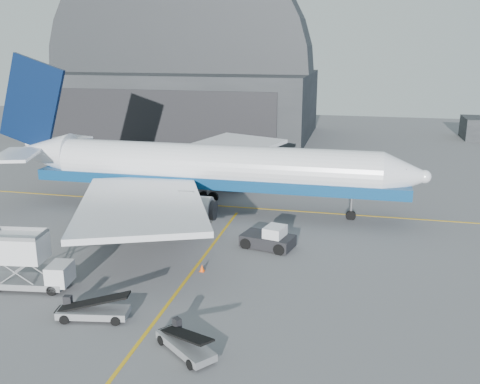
% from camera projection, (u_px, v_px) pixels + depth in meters
% --- Properties ---
extents(ground, '(200.00, 200.00, 0.00)m').
position_uv_depth(ground, '(182.00, 285.00, 39.75)').
color(ground, '#565659').
rests_on(ground, ground).
extents(taxi_lines, '(80.00, 42.12, 0.02)m').
position_uv_depth(taxi_lines, '(224.00, 229.00, 51.64)').
color(taxi_lines, gold).
rests_on(taxi_lines, ground).
extents(hangar, '(50.00, 28.30, 28.00)m').
position_uv_depth(hangar, '(181.00, 85.00, 102.84)').
color(hangar, black).
rests_on(hangar, ground).
extents(airliner, '(47.02, 45.59, 16.50)m').
position_uv_depth(airliner, '(199.00, 168.00, 56.67)').
color(airliner, white).
rests_on(airliner, ground).
extents(catering_truck, '(6.17, 2.95, 4.08)m').
position_uv_depth(catering_truck, '(26.00, 262.00, 38.76)').
color(catering_truck, slate).
rests_on(catering_truck, ground).
extents(pushback_tug, '(4.96, 3.56, 2.08)m').
position_uv_depth(pushback_tug, '(269.00, 239.00, 46.90)').
color(pushback_tug, black).
rests_on(pushback_tug, ground).
extents(belt_loader_a, '(4.98, 2.35, 1.86)m').
position_uv_depth(belt_loader_a, '(93.00, 311.00, 34.80)').
color(belt_loader_a, slate).
rests_on(belt_loader_a, ground).
extents(belt_loader_b, '(4.32, 3.90, 1.77)m').
position_uv_depth(belt_loader_b, '(185.00, 343.00, 31.06)').
color(belt_loader_b, slate).
rests_on(belt_loader_b, ground).
extents(traffic_cone, '(0.40, 0.40, 0.57)m').
position_uv_depth(traffic_cone, '(202.00, 268.00, 42.12)').
color(traffic_cone, '#FF4C08').
rests_on(traffic_cone, ground).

